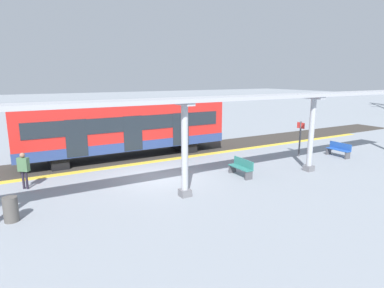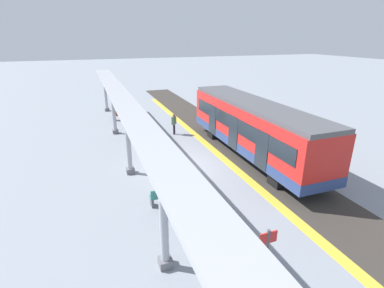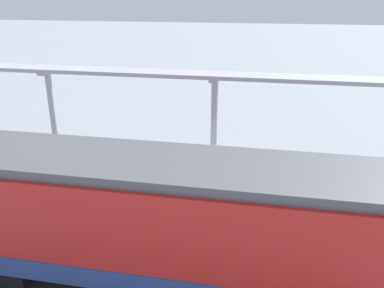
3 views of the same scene
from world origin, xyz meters
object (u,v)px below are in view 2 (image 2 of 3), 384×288
Objects in this scene: train_near_carriage at (252,128)px; canopy_pillar_second at (113,109)px; bench_mid_platform at (167,196)px; trash_bin at (129,131)px; passenger_waiting_near_edge at (174,121)px; platform_info_sign at (266,256)px; canopy_pillar_fourth at (164,216)px; canopy_pillar_nearest at (105,92)px; canopy_pillar_third at (128,140)px; bench_far_end at (122,115)px.

train_near_carriage is 10.73m from canopy_pillar_second.
bench_mid_platform is 10.10m from trash_bin.
canopy_pillar_second reaches higher than passenger_waiting_near_edge.
train_near_carriage reaches higher than platform_info_sign.
canopy_pillar_fourth is 3.23m from platform_info_sign.
canopy_pillar_nearest is 1.00× the size of canopy_pillar_third.
canopy_pillar_fourth is (7.63, 7.41, 0.15)m from train_near_carriage.
passenger_waiting_near_edge is at bearing -126.84° from canopy_pillar_third.
train_near_carriage is 6.70m from passenger_waiting_near_edge.
trash_bin is 3.51m from passenger_waiting_near_edge.
canopy_pillar_fourth is 13.87m from passenger_waiting_near_edge.
platform_info_sign reaches higher than bench_far_end.
canopy_pillar_second reaches higher than train_near_carriage.
train_near_carriage is 3.19× the size of canopy_pillar_fourth.
trash_bin is at bearing -84.20° from platform_info_sign.
bench_far_end is (-1.02, -11.30, -1.53)m from canopy_pillar_third.
canopy_pillar_third is (0.00, 15.23, 0.00)m from canopy_pillar_nearest.
bench_far_end is 1.73× the size of trash_bin.
platform_info_sign is at bearing 104.03° from bench_mid_platform.
canopy_pillar_nearest is at bearing -90.00° from canopy_pillar_fourth.
canopy_pillar_fourth reaches higher than trash_bin.
canopy_pillar_third is 6.55m from trash_bin.
train_near_carriage is at bearing 116.56° from canopy_pillar_nearest.
canopy_pillar_fourth is at bearing -38.80° from platform_info_sign.
bench_mid_platform is at bearing -75.97° from platform_info_sign.
canopy_pillar_second is at bearing -90.00° from canopy_pillar_third.
passenger_waiting_near_edge reaches higher than bench_mid_platform.
bench_mid_platform is at bearing -106.22° from canopy_pillar_fourth.
passenger_waiting_near_edge is at bearing -108.04° from canopy_pillar_fourth.
canopy_pillar_second is 14.95m from canopy_pillar_fourth.
canopy_pillar_fourth is at bearing 90.00° from canopy_pillar_third.
bench_far_end is (-1.02, -18.74, -1.53)m from canopy_pillar_fourth.
passenger_waiting_near_edge is (-4.28, -13.15, -0.95)m from canopy_pillar_fourth.
platform_info_sign is at bearing 83.16° from passenger_waiting_near_edge.
bench_mid_platform is at bearing 90.16° from bench_far_end.
canopy_pillar_second is at bearing -81.71° from platform_info_sign.
canopy_pillar_second is at bearing 90.00° from canopy_pillar_nearest.
canopy_pillar_nearest reaches higher than trash_bin.
platform_info_sign is at bearing 61.20° from train_near_carriage.
passenger_waiting_near_edge is (-3.41, 0.59, 0.59)m from trash_bin.
platform_info_sign is (-2.47, 9.42, -0.65)m from canopy_pillar_third.
bench_mid_platform is at bearing 95.36° from canopy_pillar_second.
train_near_carriage is at bearing 136.86° from trash_bin.
bench_far_end is 20.79m from platform_info_sign.
canopy_pillar_third is at bearing 82.14° from trash_bin.
canopy_pillar_fourth reaches higher than bench_far_end.
canopy_pillar_fourth is at bearing 71.96° from passenger_waiting_near_edge.
canopy_pillar_third is (7.63, -0.03, 0.15)m from train_near_carriage.
train_near_carriage is 3.19× the size of canopy_pillar_second.
canopy_pillar_third reaches higher than bench_mid_platform.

